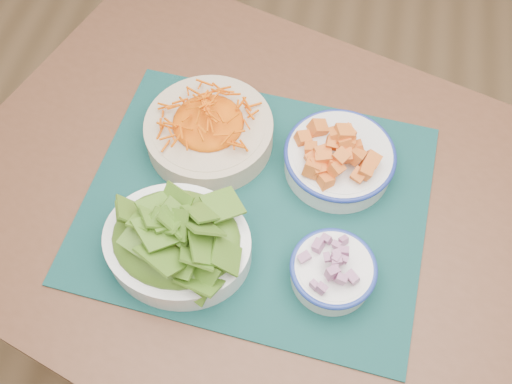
% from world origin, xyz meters
% --- Properties ---
extents(table, '(1.38, 1.12, 0.75)m').
position_xyz_m(table, '(-0.28, 0.12, 0.65)').
color(table, brown).
rests_on(table, ground).
extents(placemat, '(0.59, 0.50, 0.00)m').
position_xyz_m(placemat, '(-0.36, 0.13, 0.75)').
color(placemat, '#0A2B2B').
rests_on(placemat, table).
extents(carrot_bowl, '(0.28, 0.28, 0.08)m').
position_xyz_m(carrot_bowl, '(-0.46, 0.24, 0.79)').
color(carrot_bowl, beige).
rests_on(carrot_bowl, placemat).
extents(squash_bowl, '(0.23, 0.23, 0.10)m').
position_xyz_m(squash_bowl, '(-0.23, 0.23, 0.80)').
color(squash_bowl, white).
rests_on(squash_bowl, placemat).
extents(lettuce_bowl, '(0.24, 0.21, 0.10)m').
position_xyz_m(lettuce_bowl, '(-0.46, 0.02, 0.80)').
color(lettuce_bowl, white).
rests_on(lettuce_bowl, placemat).
extents(onion_bowl, '(0.13, 0.13, 0.06)m').
position_xyz_m(onion_bowl, '(-0.21, 0.02, 0.79)').
color(onion_bowl, white).
rests_on(onion_bowl, placemat).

